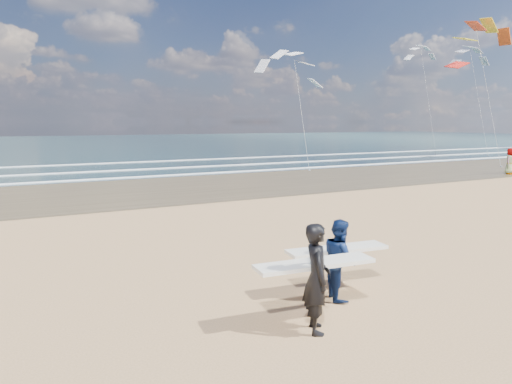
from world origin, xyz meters
TOP-DOWN VIEW (x-y plane):
  - wet_sand_strip at (20.00, 18.00)m, footprint 220.00×12.00m
  - ocean at (20.00, 72.00)m, footprint 220.00×100.00m
  - foam_breakers at (20.00, 28.10)m, footprint 220.00×11.70m
  - surfer_near at (-0.62, -0.38)m, footprint 2.24×1.12m
  - surfer_far at (0.64, 0.63)m, footprint 2.25×1.22m
  - beachgoer_0 at (24.79, 13.18)m, footprint 0.99×0.77m
  - kite_0 at (29.53, 19.29)m, footprint 7.58×4.93m
  - kite_1 at (14.47, 23.84)m, footprint 5.99×4.76m
  - kite_2 at (39.87, 27.66)m, footprint 5.82×4.74m
  - kite_5 at (36.64, 31.54)m, footprint 4.50×4.60m

SIDE VIEW (x-z plane):
  - wet_sand_strip at x=20.00m, z-range 0.00..0.01m
  - ocean at x=20.00m, z-range 0.00..0.02m
  - foam_breakers at x=20.00m, z-range 0.02..0.08m
  - surfer_far at x=0.64m, z-range 0.01..1.64m
  - beachgoer_0 at x=24.79m, z-range 0.00..1.78m
  - surfer_near at x=-0.62m, z-range 0.02..1.90m
  - kite_1 at x=14.47m, z-range 0.62..10.69m
  - kite_5 at x=36.64m, z-range 0.18..13.36m
  - kite_2 at x=39.87m, z-range 0.64..13.59m
  - kite_0 at x=29.53m, z-range 1.39..14.39m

